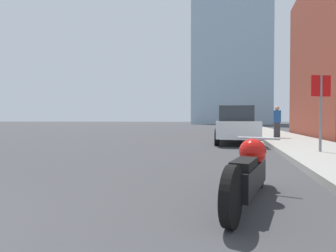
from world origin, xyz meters
TOP-DOWN VIEW (x-y plane):
  - sidewalk at (6.08, 40.00)m, footprint 2.66×240.00m
  - distant_tower at (2.61, 79.80)m, footprint 20.90×20.90m
  - motorcycle at (3.59, 3.05)m, footprint 0.81×2.31m
  - parked_car_white at (3.44, 11.89)m, footprint 2.01×4.38m
  - parked_car_green at (3.48, 25.21)m, footprint 1.86×4.41m
  - parked_car_black at (3.70, 37.30)m, footprint 2.26×4.40m
  - stop_sign at (5.79, 7.85)m, footprint 0.57×0.26m
  - pedestrian at (5.56, 14.08)m, footprint 0.36×0.23m

SIDE VIEW (x-z plane):
  - sidewalk at x=6.08m, z-range 0.00..0.15m
  - motorcycle at x=3.59m, z-range 0.00..0.79m
  - parked_car_white at x=3.44m, z-range -0.01..1.67m
  - parked_car_black at x=3.70m, z-range 0.02..1.64m
  - parked_car_green at x=3.48m, z-range 0.00..1.73m
  - pedestrian at x=5.56m, z-range 0.17..1.81m
  - stop_sign at x=5.79m, z-range 0.55..2.72m
  - distant_tower at x=2.61m, z-range 0.00..69.01m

